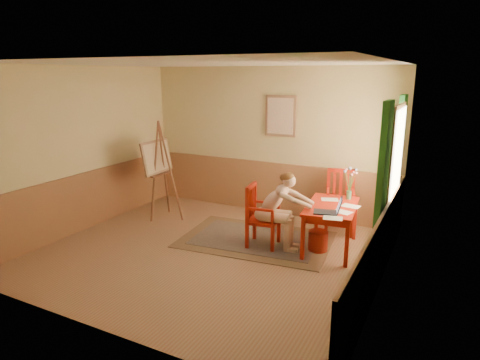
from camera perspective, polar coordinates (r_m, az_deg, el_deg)
The scene contains 14 objects.
room at distance 6.10m, azimuth -4.45°, elevation 2.31°, with size 5.04×4.54×2.84m.
wainscot at distance 7.01m, azimuth -0.91°, elevation -3.69°, with size 5.00×4.50×1.00m.
window at distance 6.36m, azimuth 20.05°, elevation 1.47°, with size 0.12×2.01×2.20m.
wall_portrait at distance 7.87m, azimuth 5.54°, elevation 8.67°, with size 0.60×0.05×0.76m.
rug at distance 6.98m, azimuth 2.20°, elevation -8.07°, with size 2.55×1.84×0.02m.
table at distance 6.56m, azimuth 12.34°, elevation -4.10°, with size 0.85×1.27×0.72m.
chair_left at distance 6.59m, azimuth 2.78°, elevation -4.90°, with size 0.51×0.50×1.00m.
chair_back at distance 7.38m, azimuth 13.45°, elevation -2.84°, with size 0.58×0.60×1.07m.
figure at distance 6.44m, azimuth 5.18°, elevation -3.68°, with size 0.94×0.46×1.23m.
laptop at distance 6.14m, azimuth 12.14°, elevation -4.00°, with size 0.45×0.33×0.24m.
papers at distance 6.38m, azimuth 13.32°, elevation -3.80°, with size 0.68×1.10×0.00m.
vase at distance 6.85m, azimuth 14.71°, elevation -0.62°, with size 0.20×0.26×0.51m.
wastebasket at distance 6.62m, azimuth 10.57°, elevation -8.16°, with size 0.30×0.30×0.32m, color #A62915.
easel at distance 7.92m, azimuth -11.04°, elevation 2.57°, with size 0.63×0.82×1.84m.
Camera 1 is at (3.13, -5.09, 2.66)m, focal length 31.33 mm.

